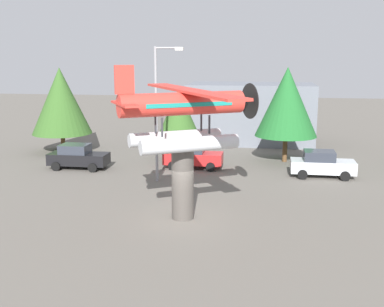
{
  "coord_description": "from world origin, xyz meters",
  "views": [
    {
      "loc": [
        3.99,
        -22.6,
        8.08
      ],
      "look_at": [
        0.0,
        3.0,
        2.69
      ],
      "focal_mm": 44.95,
      "sensor_mm": 36.0,
      "label": 1
    }
  ],
  "objects": [
    {
      "name": "tree_east",
      "position": [
        -2.68,
        13.51,
        3.53
      ],
      "size": [
        3.47,
        3.47,
        5.48
      ],
      "color": "brown",
      "rests_on": "ground"
    },
    {
      "name": "floatplane_monument",
      "position": [
        0.11,
        0.07,
        5.26
      ],
      "size": [
        7.04,
        9.5,
        4.0
      ],
      "rotation": [
        0.0,
        0.0,
        0.54
      ],
      "color": "silver",
      "rests_on": "display_pedestal"
    },
    {
      "name": "tree_center_back",
      "position": [
        5.46,
        13.9,
        4.56
      ],
      "size": [
        4.65,
        4.65,
        7.15
      ],
      "color": "brown",
      "rests_on": "ground"
    },
    {
      "name": "car_mid_red",
      "position": [
        -1.18,
        10.76,
        0.88
      ],
      "size": [
        4.2,
        2.02,
        1.76
      ],
      "color": "red",
      "rests_on": "ground"
    },
    {
      "name": "storefront_building",
      "position": [
        2.56,
        22.0,
        2.7
      ],
      "size": [
        11.39,
        6.19,
        5.41
      ],
      "primitive_type": "cube",
      "color": "slate",
      "rests_on": "ground"
    },
    {
      "name": "display_pedestal",
      "position": [
        0.0,
        0.0,
        1.79
      ],
      "size": [
        1.1,
        1.1,
        3.58
      ],
      "primitive_type": "cylinder",
      "color": "#4C4742",
      "rests_on": "ground"
    },
    {
      "name": "car_near_black",
      "position": [
        -9.25,
        9.29,
        0.88
      ],
      "size": [
        4.2,
        2.02,
        1.76
      ],
      "color": "black",
      "rests_on": "ground"
    },
    {
      "name": "car_far_silver",
      "position": [
        7.75,
        9.55,
        0.88
      ],
      "size": [
        4.2,
        2.02,
        1.76
      ],
      "color": "silver",
      "rests_on": "ground"
    },
    {
      "name": "streetlight_primary",
      "position": [
        -2.69,
        6.8,
        4.91
      ],
      "size": [
        1.84,
        0.28,
        8.53
      ],
      "color": "gray",
      "rests_on": "ground"
    },
    {
      "name": "ground_plane",
      "position": [
        0.0,
        0.0,
        0.0
      ],
      "size": [
        140.0,
        140.0,
        0.0
      ],
      "primitive_type": "plane",
      "color": "#605B54"
    },
    {
      "name": "tree_west",
      "position": [
        -12.76,
        14.78,
        4.28
      ],
      "size": [
        4.88,
        4.88,
        7.0
      ],
      "color": "brown",
      "rests_on": "ground"
    }
  ]
}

